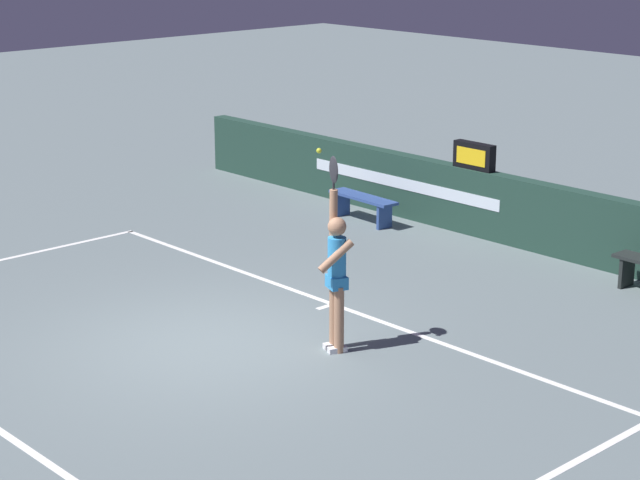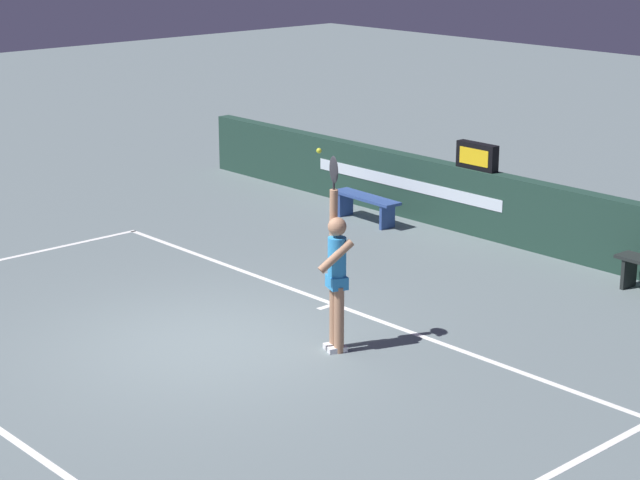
{
  "view_description": "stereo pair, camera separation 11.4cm",
  "coord_description": "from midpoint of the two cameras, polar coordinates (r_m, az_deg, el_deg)",
  "views": [
    {
      "loc": [
        11.0,
        -8.22,
        5.4
      ],
      "look_at": [
        1.24,
        0.83,
        1.5
      ],
      "focal_mm": 63.7,
      "sensor_mm": 36.0,
      "label": 1
    },
    {
      "loc": [
        11.08,
        -8.14,
        5.4
      ],
      "look_at": [
        1.24,
        0.83,
        1.5
      ],
      "focal_mm": 63.7,
      "sensor_mm": 36.0,
      "label": 2
    }
  ],
  "objects": [
    {
      "name": "court_lines",
      "position": [
        14.51,
        -7.33,
        -5.63
      ],
      "size": [
        10.36,
        5.51,
        0.0
      ],
      "color": "white",
      "rests_on": "ground"
    },
    {
      "name": "tennis_player",
      "position": [
        14.13,
        0.6,
        -1.62
      ],
      "size": [
        0.47,
        0.49,
        2.5
      ],
      "color": "#A67859",
      "rests_on": "ground"
    },
    {
      "name": "tennis_ball",
      "position": [
        13.62,
        -0.29,
        4.51
      ],
      "size": [
        0.06,
        0.06,
        0.06
      ],
      "color": "yellow"
    },
    {
      "name": "ground_plane",
      "position": [
        14.76,
        -5.87,
        -5.2
      ],
      "size": [
        60.0,
        60.0,
        0.0
      ],
      "primitive_type": "plane",
      "color": "slate"
    },
    {
      "name": "courtside_bench_near",
      "position": [
        20.22,
        2.01,
        1.91
      ],
      "size": [
        1.5,
        0.44,
        0.48
      ],
      "color": "#2C4789",
      "rests_on": "ground"
    },
    {
      "name": "back_wall",
      "position": [
        18.99,
        9.87,
        1.36
      ],
      "size": [
        16.09,
        0.28,
        1.14
      ],
      "color": "#1F3C31",
      "rests_on": "ground"
    },
    {
      "name": "speed_display",
      "position": [
        19.42,
        7.59,
        4.21
      ],
      "size": [
        0.79,
        0.18,
        0.45
      ],
      "color": "black",
      "rests_on": "back_wall"
    }
  ]
}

